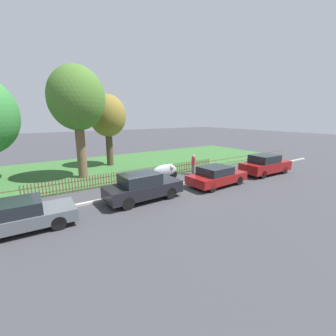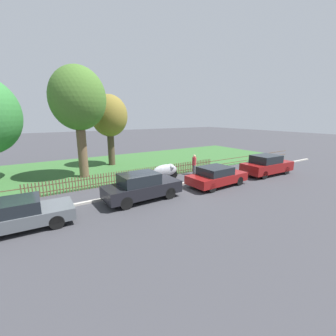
{
  "view_description": "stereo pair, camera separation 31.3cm",
  "coord_description": "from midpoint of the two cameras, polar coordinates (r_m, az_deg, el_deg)",
  "views": [
    {
      "loc": [
        -6.8,
        -11.71,
        4.64
      ],
      "look_at": [
        1.61,
        0.89,
        1.1
      ],
      "focal_mm": 24.0,
      "sensor_mm": 36.0,
      "label": 1
    },
    {
      "loc": [
        -6.54,
        -11.88,
        4.64
      ],
      "look_at": [
        1.61,
        0.89,
        1.1
      ],
      "focal_mm": 24.0,
      "sensor_mm": 36.0,
      "label": 2
    }
  ],
  "objects": [
    {
      "name": "ground_plane",
      "position": [
        14.32,
        -2.89,
        -5.77
      ],
      "size": [
        120.0,
        120.0,
        0.0
      ],
      "primitive_type": "plane",
      "color": "#38383D"
    },
    {
      "name": "pedestrian_near_fence",
      "position": [
        18.08,
        7.16,
        1.16
      ],
      "size": [
        0.41,
        0.41,
        1.62
      ],
      "rotation": [
        0.0,
        0.0,
        4.41
      ],
      "color": "slate",
      "rests_on": "ground"
    },
    {
      "name": "parked_car_black_saloon",
      "position": [
        12.63,
        -6.0,
        -4.71
      ],
      "size": [
        4.37,
        1.81,
        1.56
      ],
      "rotation": [
        0.0,
        0.0,
        0.03
      ],
      "color": "black",
      "rests_on": "ground"
    },
    {
      "name": "tree_mid_park",
      "position": [
        21.91,
        -14.27,
        12.54
      ],
      "size": [
        3.33,
        3.33,
        6.56
      ],
      "color": "#473828",
      "rests_on": "ground"
    },
    {
      "name": "grass_strip",
      "position": [
        21.7,
        -13.86,
        0.43
      ],
      "size": [
        38.0,
        11.54,
        0.01
      ],
      "primitive_type": "cube",
      "color": "#33602D",
      "rests_on": "ground"
    },
    {
      "name": "tree_behind_motorcycle",
      "position": [
        18.07,
        -21.42,
        15.83
      ],
      "size": [
        3.97,
        3.97,
        8.15
      ],
      "color": "brown",
      "rests_on": "ground"
    },
    {
      "name": "park_fence",
      "position": [
        16.38,
        -7.37,
        -1.75
      ],
      "size": [
        38.0,
        0.05,
        0.92
      ],
      "color": "brown",
      "rests_on": "ground"
    },
    {
      "name": "parked_car_red_compact",
      "position": [
        19.71,
        24.2,
        0.72
      ],
      "size": [
        4.46,
        1.95,
        1.59
      ],
      "rotation": [
        0.0,
        0.0,
        -0.03
      ],
      "color": "maroon",
      "rests_on": "ground"
    },
    {
      "name": "covered_motorcycle",
      "position": [
        16.59,
        -0.03,
        -0.62
      ],
      "size": [
        2.08,
        0.77,
        1.14
      ],
      "rotation": [
        0.0,
        0.0,
        -0.07
      ],
      "color": "black",
      "rests_on": "ground"
    },
    {
      "name": "parked_car_navy_estate",
      "position": [
        15.5,
        12.78,
        -2.0
      ],
      "size": [
        4.25,
        2.01,
        1.33
      ],
      "rotation": [
        0.0,
        0.0,
        0.04
      ],
      "color": "maroon",
      "rests_on": "ground"
    },
    {
      "name": "kerb_stone",
      "position": [
        14.39,
        -3.09,
        -5.44
      ],
      "size": [
        38.0,
        0.2,
        0.12
      ],
      "primitive_type": "cube",
      "color": "#B2ADA3",
      "rests_on": "ground"
    },
    {
      "name": "parked_car_silver_hatchback",
      "position": [
        11.27,
        -33.04,
        -9.78
      ],
      "size": [
        4.14,
        1.89,
        1.3
      ],
      "rotation": [
        0.0,
        0.0,
        -0.03
      ],
      "color": "#51565B",
      "rests_on": "ground"
    }
  ]
}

